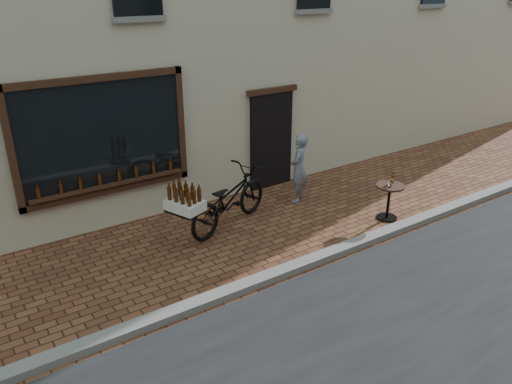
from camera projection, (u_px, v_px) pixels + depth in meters
ground at (299, 277)px, 8.19m from camera, size 90.00×90.00×0.00m
kerb at (291, 268)px, 8.31m from camera, size 90.00×0.25×0.12m
cargo_bicycle at (227, 199)px, 9.62m from camera, size 2.60×1.53×1.23m
bistro_table at (389, 195)px, 9.99m from camera, size 0.57×0.57×0.98m
pedestrian at (299, 168)px, 10.73m from camera, size 0.66×0.62×1.51m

